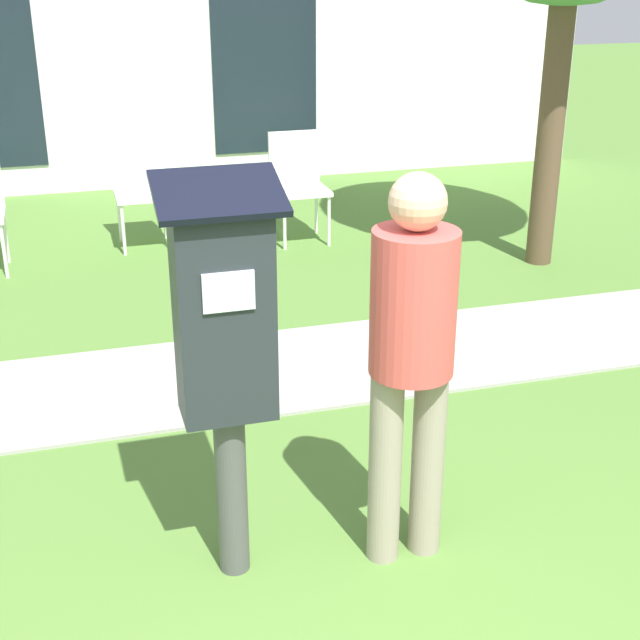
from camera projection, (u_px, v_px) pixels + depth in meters
sidewalk at (216, 377)px, 5.13m from camera, size 12.00×1.10×0.02m
building_facade at (123, 27)px, 8.79m from camera, size 10.00×0.26×3.20m
parking_meter at (225, 334)px, 3.18m from camera, size 0.44×0.31×1.59m
person_standing at (412, 345)px, 3.31m from camera, size 0.32×0.32×1.58m
outdoor_chair_middle at (141, 182)px, 7.33m from camera, size 0.44×0.44×0.90m
outdoor_chair_right at (298, 177)px, 7.47m from camera, size 0.44×0.44×0.90m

